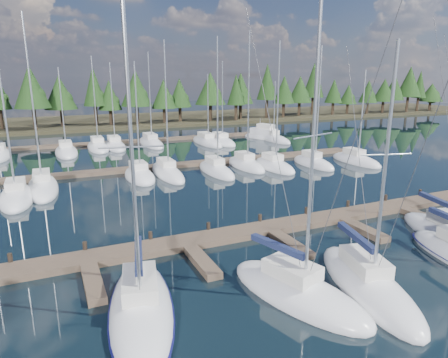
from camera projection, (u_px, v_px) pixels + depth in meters
name	position (u px, v px, depth m)	size (l,w,h in m)	color
ground	(205.00, 188.00, 38.56)	(260.00, 260.00, 0.00)	black
far_shore	(110.00, 121.00, 91.54)	(220.00, 30.00, 0.60)	#322E1C
main_dock	(272.00, 231.00, 27.33)	(44.00, 6.13, 0.90)	brown
back_docks	(154.00, 152.00, 55.83)	(50.00, 21.80, 0.40)	brown
front_sailboat_1	(141.00, 309.00, 18.14)	(4.84, 10.09, 14.21)	silver
front_sailboat_2	(297.00, 292.00, 19.55)	(5.29, 8.72, 14.60)	silver
front_sailboat_3	(367.00, 284.00, 20.27)	(4.95, 9.48, 12.88)	silver
back_sailboat_rows	(164.00, 157.00, 51.89)	(43.82, 33.16, 16.62)	silver
motor_yacht_right	(264.00, 136.00, 68.57)	(5.62, 8.73, 4.14)	silver
tree_line	(100.00, 92.00, 80.02)	(185.15, 11.86, 13.07)	black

